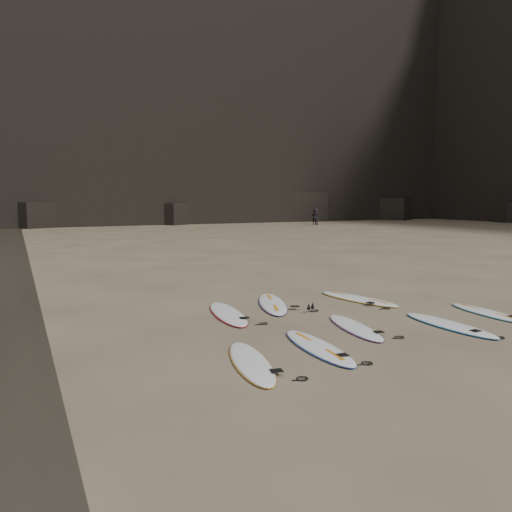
{
  "coord_description": "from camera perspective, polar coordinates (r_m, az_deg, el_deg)",
  "views": [
    {
      "loc": [
        -7.48,
        -8.36,
        2.89
      ],
      "look_at": [
        -2.31,
        2.35,
        1.5
      ],
      "focal_mm": 35.0,
      "sensor_mm": 36.0,
      "label": 1
    }
  ],
  "objects": [
    {
      "name": "surfboard_7",
      "position": [
        14.49,
        11.6,
        -4.78
      ],
      "size": [
        1.23,
        2.8,
        0.1
      ],
      "primitive_type": "ellipsoid",
      "rotation": [
        0.0,
        0.0,
        0.22
      ],
      "color": "white",
      "rests_on": "ground"
    },
    {
      "name": "surfboard_2",
      "position": [
        11.37,
        11.21,
        -7.96
      ],
      "size": [
        1.03,
        2.46,
        0.09
      ],
      "primitive_type": "ellipsoid",
      "rotation": [
        0.0,
        0.0,
        -0.2
      ],
      "color": "white",
      "rests_on": "ground"
    },
    {
      "name": "ground",
      "position": [
        11.59,
        15.71,
        -8.03
      ],
      "size": [
        240.0,
        240.0,
        0.0
      ],
      "primitive_type": "plane",
      "color": "#897559",
      "rests_on": "ground"
    },
    {
      "name": "surfboard_4",
      "position": [
        13.81,
        24.9,
        -5.87
      ],
      "size": [
        0.76,
        2.37,
        0.08
      ],
      "primitive_type": "ellipsoid",
      "rotation": [
        0.0,
        0.0,
        -0.09
      ],
      "color": "white",
      "rests_on": "ground"
    },
    {
      "name": "headland",
      "position": [
        67.64,
        3.09,
        22.2
      ],
      "size": [
        170.0,
        101.0,
        63.47
      ],
      "color": "black",
      "rests_on": "ground"
    },
    {
      "name": "surfboard_1",
      "position": [
        9.8,
        7.12,
        -10.25
      ],
      "size": [
        0.82,
        2.59,
        0.09
      ],
      "primitive_type": "ellipsoid",
      "rotation": [
        0.0,
        0.0,
        -0.08
      ],
      "color": "white",
      "rests_on": "ground"
    },
    {
      "name": "surfboard_6",
      "position": [
        13.53,
        1.9,
        -5.45
      ],
      "size": [
        1.61,
        2.85,
        0.1
      ],
      "primitive_type": "ellipsoid",
      "rotation": [
        0.0,
        0.0,
        -0.36
      ],
      "color": "white",
      "rests_on": "ground"
    },
    {
      "name": "surfboard_3",
      "position": [
        12.16,
        21.22,
        -7.32
      ],
      "size": [
        0.65,
        2.58,
        0.09
      ],
      "primitive_type": "ellipsoid",
      "rotation": [
        0.0,
        0.0,
        0.01
      ],
      "color": "white",
      "rests_on": "ground"
    },
    {
      "name": "person_b",
      "position": [
        55.4,
        6.7,
        4.48
      ],
      "size": [
        0.96,
        1.02,
        1.66
      ],
      "primitive_type": "imported",
      "rotation": [
        0.0,
        0.0,
        2.13
      ],
      "color": "black",
      "rests_on": "ground"
    },
    {
      "name": "person_a",
      "position": [
        53.98,
        6.93,
        4.47
      ],
      "size": [
        0.53,
        0.7,
        1.75
      ],
      "primitive_type": "imported",
      "rotation": [
        0.0,
        0.0,
        1.75
      ],
      "color": "black",
      "rests_on": "ground"
    },
    {
      "name": "surfboard_5",
      "position": [
        12.43,
        -3.25,
        -6.55
      ],
      "size": [
        1.05,
        2.79,
        0.1
      ],
      "primitive_type": "ellipsoid",
      "rotation": [
        0.0,
        0.0,
        -0.15
      ],
      "color": "white",
      "rests_on": "ground"
    },
    {
      "name": "surfboard_0",
      "position": [
        8.89,
        -0.58,
        -12.0
      ],
      "size": [
        1.11,
        2.53,
        0.09
      ],
      "primitive_type": "ellipsoid",
      "rotation": [
        0.0,
        0.0,
        -0.22
      ],
      "color": "white",
      "rests_on": "ground"
    }
  ]
}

